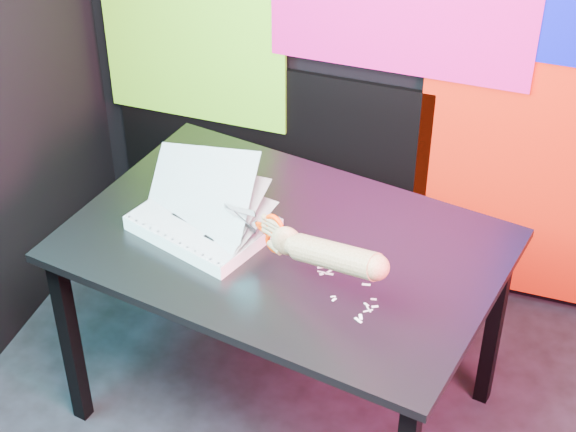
% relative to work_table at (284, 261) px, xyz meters
% --- Properties ---
extents(room, '(3.01, 3.01, 2.71)m').
position_rel_work_table_xyz_m(room, '(0.39, -0.62, 0.68)').
color(room, '#22232C').
rests_on(room, ground).
extents(backdrop, '(2.88, 0.05, 2.08)m').
position_rel_work_table_xyz_m(backdrop, '(0.45, 0.84, 0.28)').
color(backdrop, red).
rests_on(backdrop, ground).
extents(work_table, '(1.46, 1.11, 0.75)m').
position_rel_work_table_xyz_m(work_table, '(0.00, 0.00, 0.00)').
color(work_table, black).
rests_on(work_table, ground).
extents(printout_stack, '(0.48, 0.42, 0.31)m').
position_rel_work_table_xyz_m(printout_stack, '(-0.26, -0.03, 0.11)').
color(printout_stack, silver).
rests_on(printout_stack, work_table).
extents(scissors, '(0.23, 0.11, 0.14)m').
position_rel_work_table_xyz_m(scissors, '(0.00, -0.13, 0.22)').
color(scissors, silver).
rests_on(scissors, printout_stack).
extents(hand_forearm, '(0.41, 0.21, 0.17)m').
position_rel_work_table_xyz_m(hand_forearm, '(0.20, -0.22, 0.26)').
color(hand_forearm, tan).
rests_on(hand_forearm, work_table).
extents(paper_clippings, '(0.22, 0.25, 0.00)m').
position_rel_work_table_xyz_m(paper_clippings, '(0.26, -0.15, 0.08)').
color(paper_clippings, white).
rests_on(paper_clippings, work_table).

